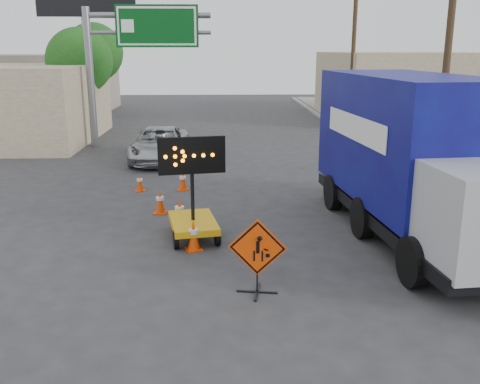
{
  "coord_description": "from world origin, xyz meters",
  "views": [
    {
      "loc": [
        0.01,
        -9.23,
        4.83
      ],
      "look_at": [
        0.41,
        2.69,
        1.63
      ],
      "focal_mm": 40.0,
      "sensor_mm": 36.0,
      "label": 1
    }
  ],
  "objects_px": {
    "box_truck": "(413,166)",
    "arrow_board": "(193,216)",
    "pickup_truck": "(160,144)",
    "construction_sign": "(257,255)"
  },
  "relations": [
    {
      "from": "box_truck",
      "to": "arrow_board",
      "type": "bearing_deg",
      "value": 174.74
    },
    {
      "from": "box_truck",
      "to": "pickup_truck",
      "type": "bearing_deg",
      "value": 121.52
    },
    {
      "from": "pickup_truck",
      "to": "arrow_board",
      "type": "bearing_deg",
      "value": -80.35
    },
    {
      "from": "construction_sign",
      "to": "box_truck",
      "type": "bearing_deg",
      "value": 46.58
    },
    {
      "from": "construction_sign",
      "to": "arrow_board",
      "type": "relative_size",
      "value": 0.58
    },
    {
      "from": "pickup_truck",
      "to": "box_truck",
      "type": "height_order",
      "value": "box_truck"
    },
    {
      "from": "construction_sign",
      "to": "pickup_truck",
      "type": "relative_size",
      "value": 0.3
    },
    {
      "from": "arrow_board",
      "to": "box_truck",
      "type": "xyz_separation_m",
      "value": [
        5.72,
        0.01,
        1.29
      ]
    },
    {
      "from": "construction_sign",
      "to": "box_truck",
      "type": "relative_size",
      "value": 0.17
    },
    {
      "from": "pickup_truck",
      "to": "construction_sign",
      "type": "bearing_deg",
      "value": -77.04
    }
  ]
}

